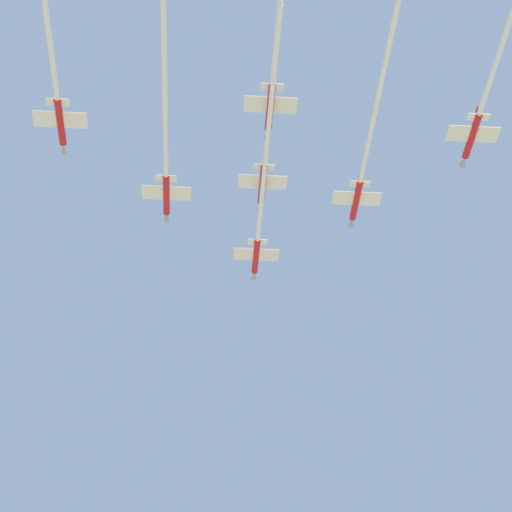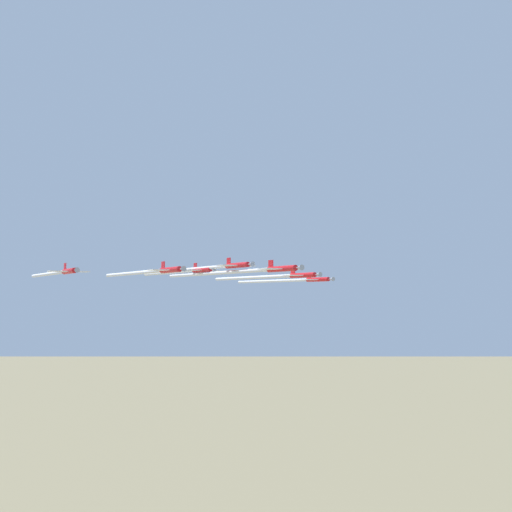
{
  "view_description": "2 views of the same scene",
  "coord_description": "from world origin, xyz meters",
  "views": [
    {
      "loc": [
        -132.25,
        41.03,
        3.62
      ],
      "look_at": [
        -0.85,
        18.89,
        111.37
      ],
      "focal_mm": 67.4,
      "sensor_mm": 36.0,
      "label": 1
    },
    {
      "loc": [
        84.92,
        -50.56,
        106.8
      ],
      "look_at": [
        -9.97,
        19.64,
        114.24
      ],
      "focal_mm": 41.56,
      "sensor_mm": 36.0,
      "label": 2
    }
  ],
  "objects": [
    {
      "name": "jet_starboard_outer",
      "position": [
        -41.39,
        54.9,
        110.37
      ],
      "size": [
        48.74,
        8.96,
        2.37
      ],
      "rotation": [
        0.0,
        0.0,
        4.61
      ],
      "color": "red"
    },
    {
      "name": "jet_port_outer",
      "position": [
        -29.98,
        21.96,
        112.72
      ],
      "size": [
        47.35,
        8.81,
        2.37
      ],
      "rotation": [
        0.0,
        0.0,
        4.61
      ],
      "color": "red"
    },
    {
      "name": "jet_port_trail",
      "position": [
        -46.34,
        23.69,
        112.33
      ],
      "size": [
        45.19,
        8.58,
        2.37
      ],
      "rotation": [
        0.0,
        0.0,
        4.61
      ],
      "color": "red"
    },
    {
      "name": "jet_starboard_inner",
      "position": [
        -30.66,
        6.17,
        111.38
      ],
      "size": [
        48.74,
        8.96,
        2.37
      ],
      "rotation": [
        0.0,
        0.0,
        4.61
      ],
      "color": "red"
    },
    {
      "name": "jet_lead",
      "position": [
        -18.38,
        20.74,
        111.37
      ],
      "size": [
        60.37,
        10.18,
        2.37
      ],
      "rotation": [
        0.0,
        0.0,
        4.61
      ],
      "color": "red"
    },
    {
      "name": "jet_port_inner",
      "position": [
        -27.51,
        37.57,
        110.82
      ],
      "size": [
        49.11,
        9.0,
        2.37
      ],
      "rotation": [
        0.0,
        0.0,
        4.61
      ],
      "color": "red"
    },
    {
      "name": "jet_center_rear",
      "position": [
        -47.28,
        -7.94,
        111.36
      ],
      "size": [
        47.03,
        8.78,
        2.37
      ],
      "rotation": [
        0.0,
        0.0,
        4.61
      ],
      "color": "red"
    }
  ]
}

